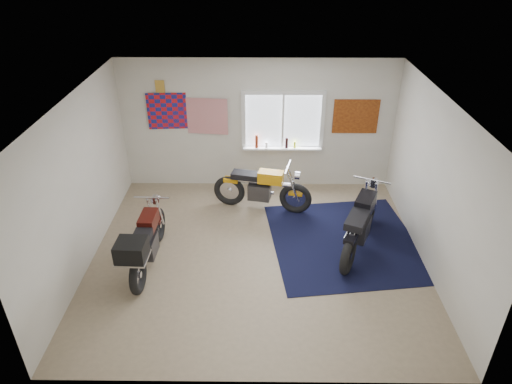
{
  "coord_description": "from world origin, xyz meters",
  "views": [
    {
      "loc": [
        0.05,
        -6.16,
        4.78
      ],
      "look_at": [
        -0.02,
        0.4,
        1.0
      ],
      "focal_mm": 32.0,
      "sensor_mm": 36.0,
      "label": 1
    }
  ],
  "objects_px": {
    "maroon_tourer": "(145,243)",
    "black_chrome_bike": "(360,224)",
    "yellow_triumph": "(262,189)",
    "navy_rug": "(344,241)"
  },
  "relations": [
    {
      "from": "navy_rug",
      "to": "black_chrome_bike",
      "type": "bearing_deg",
      "value": -37.5
    },
    {
      "from": "yellow_triumph",
      "to": "maroon_tourer",
      "type": "relative_size",
      "value": 1.0
    },
    {
      "from": "black_chrome_bike",
      "to": "maroon_tourer",
      "type": "bearing_deg",
      "value": 124.8
    },
    {
      "from": "yellow_triumph",
      "to": "black_chrome_bike",
      "type": "bearing_deg",
      "value": -24.63
    },
    {
      "from": "maroon_tourer",
      "to": "black_chrome_bike",
      "type": "bearing_deg",
      "value": -77.93
    },
    {
      "from": "yellow_triumph",
      "to": "black_chrome_bike",
      "type": "relative_size",
      "value": 0.98
    },
    {
      "from": "navy_rug",
      "to": "maroon_tourer",
      "type": "bearing_deg",
      "value": -166.66
    },
    {
      "from": "black_chrome_bike",
      "to": "yellow_triumph",
      "type": "bearing_deg",
      "value": 77.6
    },
    {
      "from": "navy_rug",
      "to": "black_chrome_bike",
      "type": "distance_m",
      "value": 0.53
    },
    {
      "from": "yellow_triumph",
      "to": "maroon_tourer",
      "type": "distance_m",
      "value": 2.63
    }
  ]
}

